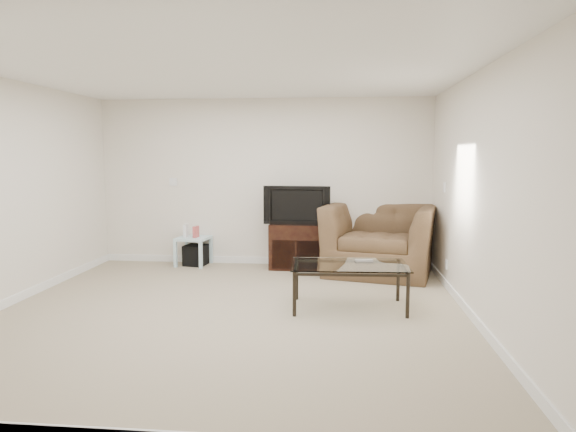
# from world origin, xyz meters

# --- Properties ---
(floor) EXTENTS (5.00, 5.00, 0.00)m
(floor) POSITION_xyz_m (0.00, 0.00, 0.00)
(floor) COLOR tan
(floor) RESTS_ON ground
(ceiling) EXTENTS (5.00, 5.00, 0.00)m
(ceiling) POSITION_xyz_m (0.00, 0.00, 2.50)
(ceiling) COLOR white
(ceiling) RESTS_ON ground
(wall_back) EXTENTS (5.00, 0.02, 2.50)m
(wall_back) POSITION_xyz_m (0.00, 2.50, 1.25)
(wall_back) COLOR silver
(wall_back) RESTS_ON ground
(wall_left) EXTENTS (0.02, 5.00, 2.50)m
(wall_left) POSITION_xyz_m (-2.50, 0.00, 1.25)
(wall_left) COLOR silver
(wall_left) RESTS_ON ground
(wall_right) EXTENTS (0.02, 5.00, 2.50)m
(wall_right) POSITION_xyz_m (2.50, 0.00, 1.25)
(wall_right) COLOR silver
(wall_right) RESTS_ON ground
(plate_back) EXTENTS (0.12, 0.02, 0.12)m
(plate_back) POSITION_xyz_m (-1.40, 2.49, 1.25)
(plate_back) COLOR white
(plate_back) RESTS_ON wall_back
(plate_right_switch) EXTENTS (0.02, 0.09, 0.13)m
(plate_right_switch) POSITION_xyz_m (2.49, 1.60, 1.25)
(plate_right_switch) COLOR white
(plate_right_switch) RESTS_ON wall_right
(plate_right_outlet) EXTENTS (0.02, 0.08, 0.12)m
(plate_right_outlet) POSITION_xyz_m (2.49, 1.30, 0.30)
(plate_right_outlet) COLOR white
(plate_right_outlet) RESTS_ON wall_right
(tv_stand) EXTENTS (0.80, 0.57, 0.66)m
(tv_stand) POSITION_xyz_m (0.54, 2.28, 0.33)
(tv_stand) COLOR black
(tv_stand) RESTS_ON floor
(dvd_player) EXTENTS (0.48, 0.34, 0.07)m
(dvd_player) POSITION_xyz_m (0.54, 2.24, 0.55)
(dvd_player) COLOR black
(dvd_player) RESTS_ON tv_stand
(television) EXTENTS (0.91, 0.23, 0.56)m
(television) POSITION_xyz_m (0.54, 2.25, 0.94)
(television) COLOR black
(television) RESTS_ON tv_stand
(side_table) EXTENTS (0.50, 0.50, 0.43)m
(side_table) POSITION_xyz_m (-1.05, 2.28, 0.22)
(side_table) COLOR #A3B9C9
(side_table) RESTS_ON floor
(subwoofer) EXTENTS (0.35, 0.35, 0.31)m
(subwoofer) POSITION_xyz_m (-1.02, 2.29, 0.15)
(subwoofer) COLOR black
(subwoofer) RESTS_ON floor
(game_console) EXTENTS (0.05, 0.14, 0.20)m
(game_console) POSITION_xyz_m (-1.15, 2.28, 0.53)
(game_console) COLOR white
(game_console) RESTS_ON side_table
(game_case) EXTENTS (0.07, 0.13, 0.17)m
(game_case) POSITION_xyz_m (-0.99, 2.26, 0.52)
(game_case) COLOR #CC4C4C
(game_case) RESTS_ON side_table
(recliner) EXTENTS (1.66, 1.27, 1.30)m
(recliner) POSITION_xyz_m (1.71, 2.05, 0.65)
(recliner) COLOR brown
(recliner) RESTS_ON floor
(coffee_table) EXTENTS (1.28, 0.76, 0.49)m
(coffee_table) POSITION_xyz_m (1.25, 0.31, 0.24)
(coffee_table) COLOR black
(coffee_table) RESTS_ON floor
(remote) EXTENTS (0.20, 0.09, 0.02)m
(remote) POSITION_xyz_m (1.42, 0.46, 0.50)
(remote) COLOR #B2B2B7
(remote) RESTS_ON coffee_table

